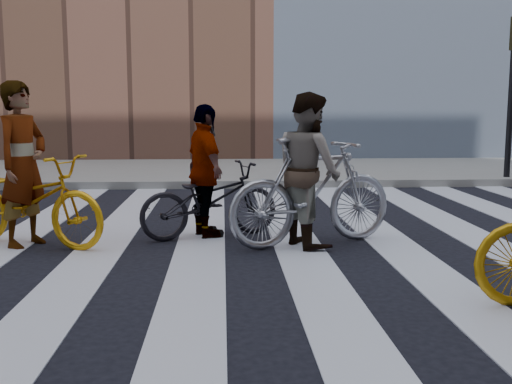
{
  "coord_description": "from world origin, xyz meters",
  "views": [
    {
      "loc": [
        -1.39,
        -6.44,
        1.56
      ],
      "look_at": [
        -1.02,
        0.3,
        0.6
      ],
      "focal_mm": 42.0,
      "sensor_mm": 36.0,
      "label": 1
    }
  ],
  "objects": [
    {
      "name": "ground",
      "position": [
        0.0,
        0.0,
        0.0
      ],
      "size": [
        100.0,
        100.0,
        0.0
      ],
      "primitive_type": "plane",
      "color": "black",
      "rests_on": "ground"
    },
    {
      "name": "sidewalk_far",
      "position": [
        0.0,
        7.5,
        0.07
      ],
      "size": [
        100.0,
        5.0,
        0.15
      ],
      "primitive_type": "cube",
      "color": "gray",
      "rests_on": "ground"
    },
    {
      "name": "zebra_crosswalk",
      "position": [
        0.0,
        0.0,
        0.01
      ],
      "size": [
        8.25,
        10.0,
        0.01
      ],
      "color": "silver",
      "rests_on": "ground"
    },
    {
      "name": "bike_yellow_left",
      "position": [
        -3.57,
        0.34,
        0.52
      ],
      "size": [
        2.09,
        1.44,
        1.04
      ],
      "primitive_type": "imported",
      "rotation": [
        0.0,
        0.0,
        1.15
      ],
      "color": "orange",
      "rests_on": "ground"
    },
    {
      "name": "bike_silver_mid",
      "position": [
        -0.38,
        0.19,
        0.61
      ],
      "size": [
        2.12,
        1.26,
        1.23
      ],
      "primitive_type": "imported",
      "rotation": [
        0.0,
        0.0,
        1.93
      ],
      "color": "#999AA2",
      "rests_on": "ground"
    },
    {
      "name": "bike_dark_rear",
      "position": [
        -1.55,
        0.68,
        0.45
      ],
      "size": [
        1.83,
        1.18,
        0.91
      ],
      "primitive_type": "imported",
      "rotation": [
        0.0,
        0.0,
        1.94
      ],
      "color": "black",
      "rests_on": "ground"
    },
    {
      "name": "rider_left",
      "position": [
        -3.62,
        0.34,
        0.93
      ],
      "size": [
        0.68,
        0.8,
        1.85
      ],
      "primitive_type": "imported",
      "rotation": [
        0.0,
        0.0,
        1.15
      ],
      "color": "slate",
      "rests_on": "ground"
    },
    {
      "name": "rider_mid",
      "position": [
        -0.43,
        0.19,
        0.86
      ],
      "size": [
        0.91,
        1.02,
        1.73
      ],
      "primitive_type": "imported",
      "rotation": [
        0.0,
        0.0,
        1.93
      ],
      "color": "slate",
      "rests_on": "ground"
    },
    {
      "name": "rider_rear",
      "position": [
        -1.6,
        0.68,
        0.8
      ],
      "size": [
        0.7,
        1.01,
        1.6
      ],
      "primitive_type": "imported",
      "rotation": [
        0.0,
        0.0,
        1.94
      ],
      "color": "slate",
      "rests_on": "ground"
    }
  ]
}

